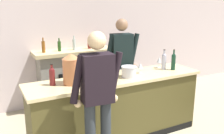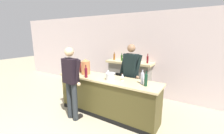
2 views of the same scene
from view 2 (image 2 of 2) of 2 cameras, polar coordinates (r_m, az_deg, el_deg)
name	(u,v)px [view 2 (image 2 of 2)]	position (r m, az deg, el deg)	size (l,w,h in m)	color
wall_back_panel	(131,54)	(5.31, 7.43, 4.91)	(12.00, 0.07, 2.75)	beige
bar_counter	(107,96)	(3.90, -1.92, -11.16)	(2.72, 0.67, 0.99)	#48411E
fireplace_stone	(129,78)	(5.21, 6.56, -4.02)	(1.60, 0.52, 1.46)	gray
potted_plant_corner	(66,75)	(6.92, -17.08, -2.75)	(0.46, 0.48, 0.70)	#474643
person_customer	(71,81)	(3.68, -15.32, -5.07)	(0.66, 0.33, 1.77)	#262B2F
person_bartender	(131,75)	(4.01, 7.07, -2.86)	(0.66, 0.34, 1.81)	#503A3B
copper_dispenser	(86,66)	(4.12, -10.01, 0.22)	(0.24, 0.28, 0.42)	#C87547
ice_bucket_steel	(110,76)	(3.57, -0.63, -3.60)	(0.23, 0.23, 0.17)	silver
wine_bottle_merlot_tall	(81,68)	(4.35, -11.85, -0.27)	(0.08, 0.08, 0.30)	maroon
wine_bottle_rose_blush	(86,72)	(3.80, -9.87, -1.87)	(0.07, 0.07, 0.32)	maroon
wine_bottle_chardonnay_pale	(146,79)	(3.20, 12.79, -4.57)	(0.07, 0.07, 0.34)	#123422
wine_bottle_burgundy_dark	(142,77)	(3.33, 11.47, -3.87)	(0.07, 0.07, 0.33)	#ABABC1
wine_glass_near_bucket	(144,77)	(3.44, 12.06, -3.63)	(0.08, 0.08, 0.19)	silver
wine_glass_by_dispenser	(108,71)	(3.87, -1.50, -1.66)	(0.09, 0.09, 0.18)	silver
wine_glass_mid_counter	(122,76)	(3.51, 4.00, -3.39)	(0.08, 0.08, 0.16)	silver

